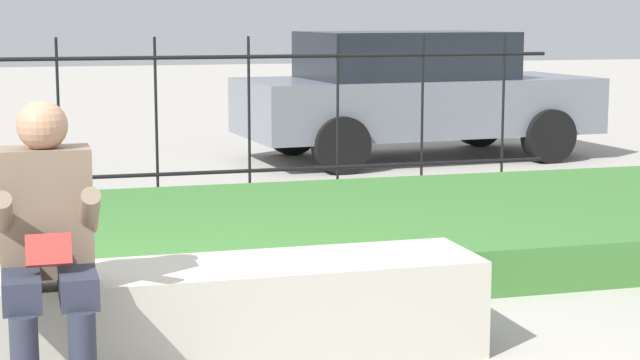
{
  "coord_description": "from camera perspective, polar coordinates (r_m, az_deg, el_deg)",
  "views": [
    {
      "loc": [
        -0.73,
        -4.77,
        1.62
      ],
      "look_at": [
        0.81,
        0.61,
        0.75
      ],
      "focal_mm": 60.0,
      "sensor_mm": 36.0,
      "label": 1
    }
  ],
  "objects": [
    {
      "name": "stone_bench",
      "position": [
        5.04,
        -6.69,
        -7.51
      ],
      "size": [
        2.72,
        0.58,
        0.47
      ],
      "color": "#B7B2A3",
      "rests_on": "ground_plane"
    },
    {
      "name": "grass_berm",
      "position": [
        7.09,
        -9.69,
        -3.37
      ],
      "size": [
        9.92,
        2.84,
        0.28
      ],
      "color": "#3D7533",
      "rests_on": "ground_plane"
    },
    {
      "name": "person_seated_reader",
      "position": [
        4.55,
        -14.33,
        -3.18
      ],
      "size": [
        0.42,
        0.73,
        1.27
      ],
      "color": "black",
      "rests_on": "ground_plane"
    },
    {
      "name": "car_parked_right",
      "position": [
        12.11,
        5.01,
        4.65
      ],
      "size": [
        4.06,
        2.02,
        1.43
      ],
      "rotation": [
        0.0,
        0.0,
        0.07
      ],
      "color": "slate",
      "rests_on": "ground_plane"
    },
    {
      "name": "iron_fence",
      "position": [
        9.0,
        -11.23,
        3.15
      ],
      "size": [
        7.92,
        0.03,
        1.44
      ],
      "color": "black",
      "rests_on": "ground_plane"
    }
  ]
}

